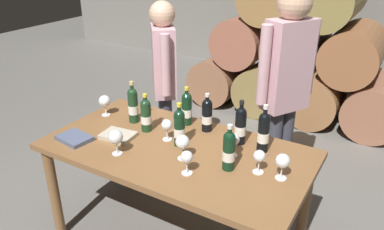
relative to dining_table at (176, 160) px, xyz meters
The scene contains 22 objects.
barrel_stack 2.60m from the dining_table, 90.00° to the left, with size 2.49×0.90×1.69m.
dining_table is the anchor object (origin of this frame).
wine_bottle_0 0.41m from the dining_table, 109.97° to the left, with size 0.07×0.07×0.28m.
wine_bottle_1 0.38m from the dining_table, 80.41° to the left, with size 0.07×0.07×0.28m.
wine_bottle_2 0.22m from the dining_table, 88.87° to the left, with size 0.07×0.07×0.29m.
wine_bottle_3 0.47m from the dining_table, 39.01° to the left, with size 0.07×0.07×0.30m.
wine_bottle_4 0.38m from the dining_table, 162.35° to the left, with size 0.07×0.07×0.27m.
wine_bottle_5 0.59m from the dining_table, 26.53° to the left, with size 0.07×0.07×0.31m.
wine_bottle_6 0.45m from the dining_table, ahead, with size 0.07×0.07×0.28m.
wine_bottle_7 0.55m from the dining_table, 160.76° to the left, with size 0.07×0.07×0.31m.
wine_glass_0 0.23m from the dining_table, 151.21° to the left, with size 0.07×0.07×0.15m.
wine_glass_1 0.59m from the dining_table, ahead, with size 0.07×0.07×0.14m.
wine_glass_2 0.36m from the dining_table, 45.43° to the right, with size 0.07×0.07×0.15m.
wine_glass_3 0.42m from the dining_table, 137.22° to the right, with size 0.09×0.09×0.16m.
wine_glass_4 0.72m from the dining_table, ahead, with size 0.08×0.08×0.16m.
wine_glass_5 0.77m from the dining_table, 168.80° to the left, with size 0.09×0.09×0.16m.
wine_glass_6 0.25m from the dining_table, 40.71° to the right, with size 0.09×0.09×0.16m.
wine_glass_7 0.42m from the dining_table, 14.63° to the left, with size 0.08×0.08×0.15m.
tasting_notebook 0.43m from the dining_table, 168.64° to the right, with size 0.22×0.16×0.03m, color #B2A893.
leather_ledger 0.69m from the dining_table, 157.81° to the right, with size 0.22×0.16×0.03m, color #4C5670.
sommelier_presenting 0.95m from the dining_table, 59.19° to the left, with size 0.32×0.44×1.72m.
taster_seated_left 0.96m from the dining_table, 128.91° to the left, with size 0.34×0.40×1.54m.
Camera 1 is at (1.17, -1.77, 1.98)m, focal length 35.65 mm.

